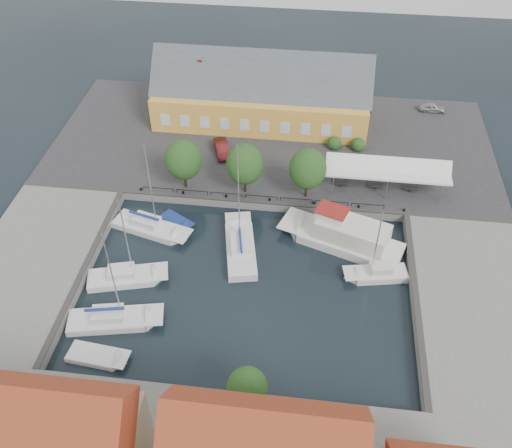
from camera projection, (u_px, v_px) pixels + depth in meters
The scene contains 18 objects.
ground at pixel (249, 274), 57.67m from camera, with size 140.00×140.00×0.00m, color black.
north_quay at pixel (272, 143), 74.30m from camera, with size 56.00×26.00×1.00m, color #2D2D30.
west_quay at pixel (32, 266), 57.87m from camera, with size 12.00×24.00×1.00m, color slate.
east_quay at pixel (476, 307), 53.84m from camera, with size 12.00×24.00×1.00m, color slate.
quay_edge_fittings at pixel (255, 235), 60.46m from camera, with size 56.00×24.72×0.40m.
warehouse at pixel (257, 95), 75.86m from camera, with size 28.56×14.00×9.55m.
tent_canopy at pixel (388, 170), 64.61m from camera, with size 14.00×4.00×2.83m.
quay_trees at pixel (245, 164), 63.44m from camera, with size 18.20×4.20×6.30m.
car_silver at pixel (433, 108), 78.86m from camera, with size 1.42×3.52×1.20m, color #A7A9AF.
car_red at pixel (222, 149), 71.23m from camera, with size 1.56×4.46×1.47m, color #521212.
center_sailboat at pixel (240, 248), 59.98m from camera, with size 4.76×10.02×13.24m.
trawler at pixel (345, 238), 60.20m from camera, with size 13.85×8.25×5.00m.
east_boat_b at pixel (377, 275), 57.24m from camera, with size 6.72×3.32×9.13m.
west_boat_a at pixel (150, 228), 62.40m from camera, with size 9.35×4.95×11.98m.
west_boat_c at pixel (126, 278), 56.93m from camera, with size 8.31×4.53×10.89m.
west_boat_d at pixel (113, 321), 52.94m from camera, with size 9.20×4.42×11.85m.
launch_sw at pixel (98, 357), 50.15m from camera, with size 5.71×2.61×0.98m.
launch_nw at pixel (176, 222), 63.43m from camera, with size 4.38×3.54×0.88m.
Camera 1 is at (5.59, -39.06, 42.37)m, focal length 40.00 mm.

